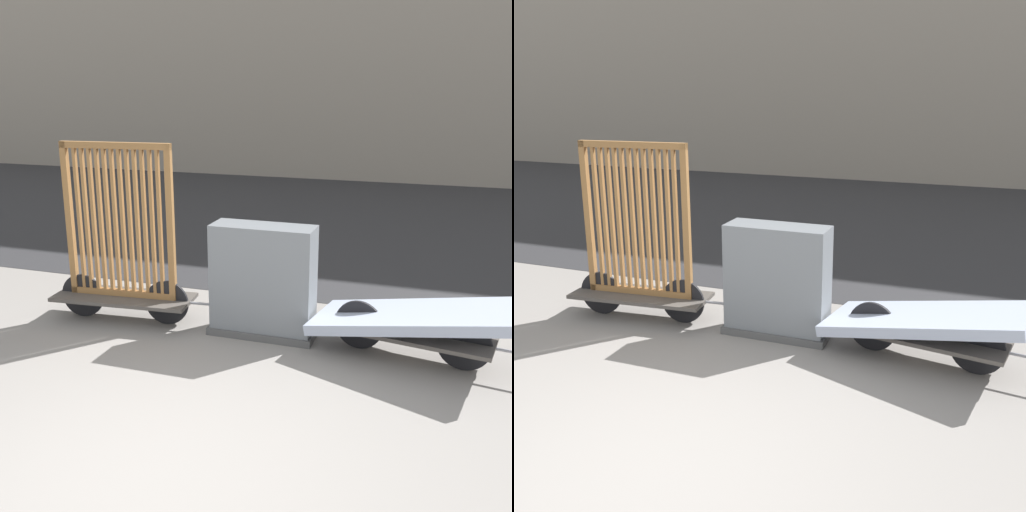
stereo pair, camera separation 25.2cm
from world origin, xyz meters
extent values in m
plane|color=gray|center=(0.00, 0.00, 0.00)|extent=(60.00, 60.00, 0.00)
cube|color=#2D2D30|center=(0.00, 8.66, 0.00)|extent=(56.00, 9.71, 0.01)
cube|color=#4C4742|center=(-1.60, 2.57, 0.28)|extent=(1.65, 0.72, 0.04)
cylinder|color=black|center=(-1.08, 2.62, 0.26)|extent=(0.51, 0.08, 0.51)
cylinder|color=black|center=(-2.12, 2.52, 0.26)|extent=(0.51, 0.08, 0.51)
cylinder|color=gray|center=(-0.45, 2.67, 0.28)|extent=(0.70, 0.09, 0.03)
cube|color=olive|center=(-1.60, 2.57, 0.33)|extent=(1.28, 0.19, 0.07)
cube|color=olive|center=(-1.60, 2.57, 2.00)|extent=(1.28, 0.19, 0.07)
cube|color=olive|center=(-2.20, 2.51, 1.17)|extent=(0.08, 0.08, 1.74)
cube|color=olive|center=(-1.00, 2.62, 1.17)|extent=(0.08, 0.08, 1.74)
cube|color=olive|center=(-2.08, 2.52, 1.17)|extent=(0.04, 0.05, 1.67)
cube|color=olive|center=(-1.99, 2.53, 1.17)|extent=(0.04, 0.05, 1.67)
cube|color=olive|center=(-1.90, 2.54, 1.17)|extent=(0.04, 0.05, 1.67)
cube|color=olive|center=(-1.82, 2.55, 1.17)|extent=(0.04, 0.05, 1.67)
cube|color=olive|center=(-1.73, 2.56, 1.17)|extent=(0.04, 0.05, 1.67)
cube|color=olive|center=(-1.64, 2.56, 1.17)|extent=(0.04, 0.05, 1.67)
cube|color=olive|center=(-1.55, 2.57, 1.17)|extent=(0.04, 0.05, 1.67)
cube|color=olive|center=(-1.47, 2.58, 1.17)|extent=(0.04, 0.05, 1.67)
cube|color=olive|center=(-1.38, 2.59, 1.17)|extent=(0.04, 0.05, 1.67)
cube|color=olive|center=(-1.29, 2.60, 1.17)|extent=(0.04, 0.05, 1.67)
cube|color=olive|center=(-1.21, 2.60, 1.17)|extent=(0.04, 0.05, 1.67)
cube|color=olive|center=(-1.12, 2.61, 1.17)|extent=(0.04, 0.05, 1.67)
cube|color=#4C4742|center=(1.60, 2.57, 0.28)|extent=(1.68, 0.83, 0.04)
cylinder|color=black|center=(2.11, 2.48, 0.26)|extent=(0.51, 0.12, 0.51)
cylinder|color=black|center=(1.08, 2.66, 0.26)|extent=(0.51, 0.12, 0.51)
cube|color=#9EA8BC|center=(1.60, 2.57, 0.44)|extent=(2.05, 1.15, 0.48)
cube|color=#4C4C4C|center=(0.04, 2.69, 0.04)|extent=(1.16, 0.46, 0.08)
cube|color=slate|center=(0.04, 2.69, 0.61)|extent=(1.10, 0.40, 1.22)
camera|label=1|loc=(1.88, -3.09, 2.65)|focal=42.00mm
camera|label=2|loc=(2.11, -3.00, 2.65)|focal=42.00mm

